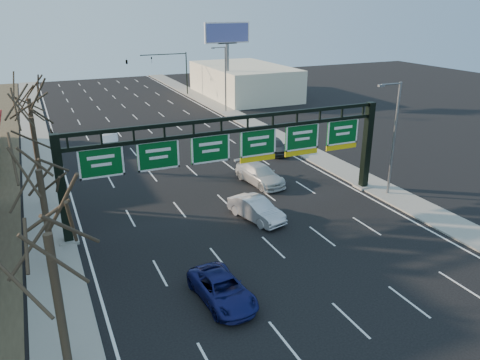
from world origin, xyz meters
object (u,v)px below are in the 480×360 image
sign_gantry (237,151)px  car_silver_sedan (256,209)px  car_blue_suv (222,289)px  car_white_wagon (260,174)px

sign_gantry → car_silver_sedan: sign_gantry is taller
sign_gantry → car_blue_suv: 11.91m
sign_gantry → car_silver_sedan: bearing=-70.3°
car_silver_sedan → car_white_wagon: size_ratio=0.86×
car_blue_suv → car_white_wagon: (9.36, 14.44, 0.13)m
car_silver_sedan → car_white_wagon: bearing=47.0°
car_blue_suv → car_silver_sedan: size_ratio=1.02×
car_blue_suv → car_white_wagon: bearing=52.8°
sign_gantry → car_white_wagon: size_ratio=4.47×
car_white_wagon → car_silver_sedan: bearing=-126.3°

